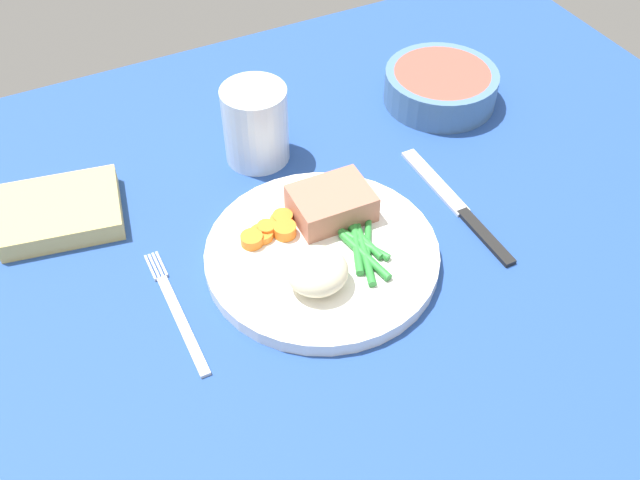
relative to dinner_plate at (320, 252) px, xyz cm
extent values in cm
cube|color=#234793|center=(-2.48, -0.45, -1.80)|extent=(120.00, 90.00, 2.00)
cylinder|color=white|center=(0.00, 0.00, 0.00)|extent=(24.22, 24.22, 1.60)
cube|color=#A86B56|center=(3.27, 3.82, 2.36)|extent=(8.48, 6.56, 3.12)
ellipsoid|color=beige|center=(-2.18, -4.36, 2.70)|extent=(6.12, 5.87, 3.79)
cylinder|color=orange|center=(-4.11, 4.29, 1.39)|extent=(1.94, 1.94, 1.18)
cylinder|color=orange|center=(-6.07, 3.58, 1.36)|extent=(2.34, 2.34, 1.12)
cylinder|color=orange|center=(-2.96, 4.65, 1.36)|extent=(1.93, 1.93, 1.13)
cylinder|color=orange|center=(-2.85, 3.24, 1.43)|extent=(2.41, 2.41, 1.27)
cylinder|color=orange|center=(-1.96, 4.88, 1.41)|extent=(2.16, 2.16, 1.22)
cylinder|color=orange|center=(-4.84, 3.96, 1.22)|extent=(2.54, 2.54, 0.84)
cylinder|color=#2D8C38|center=(3.35, -1.64, 1.23)|extent=(3.98, 7.82, 0.85)
cylinder|color=#2D8C38|center=(4.04, -2.04, 1.20)|extent=(3.33, 5.92, 0.79)
cylinder|color=#2D8C38|center=(3.31, -3.48, 1.22)|extent=(2.20, 7.53, 0.85)
cylinder|color=#2D8C38|center=(4.15, -0.60, 1.20)|extent=(1.95, 8.12, 0.81)
cylinder|color=#2D8C38|center=(3.25, -3.85, 1.22)|extent=(3.02, 6.96, 0.83)
cylinder|color=#2D8C38|center=(4.76, -1.56, 1.15)|extent=(4.13, 6.35, 0.69)
cylinder|color=#2D8C38|center=(4.45, -0.64, 1.15)|extent=(2.48, 6.63, 0.70)
cube|color=silver|center=(-15.79, -2.00, -0.60)|extent=(1.00, 13.00, 0.40)
cube|color=silver|center=(-16.39, 6.30, -0.60)|extent=(0.24, 3.60, 0.40)
cube|color=silver|center=(-15.99, 6.30, -0.60)|extent=(0.24, 3.60, 0.40)
cube|color=silver|center=(-15.59, 6.30, -0.60)|extent=(0.24, 3.60, 0.40)
cube|color=silver|center=(-15.19, 6.30, -0.60)|extent=(0.24, 3.60, 0.40)
cube|color=black|center=(17.12, -5.50, -0.60)|extent=(1.30, 9.00, 0.64)
cube|color=silver|center=(17.12, 4.50, -0.60)|extent=(1.70, 12.00, 0.40)
cylinder|color=silver|center=(0.72, 18.14, 3.92)|extent=(7.64, 7.64, 9.45)
cylinder|color=silver|center=(0.72, 18.14, 1.63)|extent=(7.03, 7.03, 4.86)
cylinder|color=#4C7299|center=(26.53, 17.99, 1.36)|extent=(14.57, 14.57, 4.33)
cylinder|color=#B24C3F|center=(26.53, 17.99, 2.34)|extent=(12.38, 12.38, 2.38)
cube|color=#DBBC6B|center=(-22.80, 17.77, 0.36)|extent=(14.41, 12.32, 2.32)
camera|label=1|loc=(-22.44, -44.75, 54.25)|focal=39.87mm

